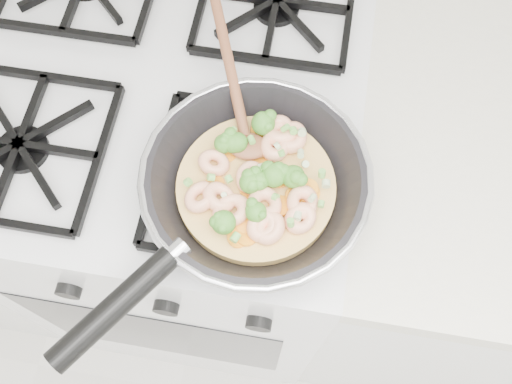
# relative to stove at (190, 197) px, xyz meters

# --- Properties ---
(stove) EXTENTS (0.60, 0.60, 0.92)m
(stove) POSITION_rel_stove_xyz_m (0.00, 0.00, 0.00)
(stove) COLOR silver
(stove) RESTS_ON ground
(skillet) EXTENTS (0.32, 0.53, 0.09)m
(skillet) POSITION_rel_stove_xyz_m (0.17, -0.17, 0.50)
(skillet) COLOR black
(skillet) RESTS_ON stove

